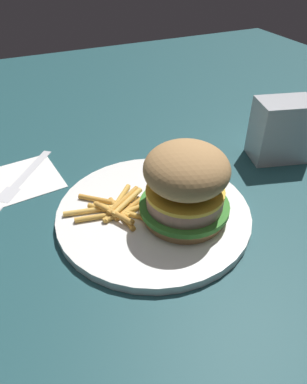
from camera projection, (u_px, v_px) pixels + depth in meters
name	position (u px, v px, depth m)	size (l,w,h in m)	color
ground_plane	(152.00, 207.00, 0.50)	(1.60, 1.60, 0.00)	#1E474C
plate	(153.00, 213.00, 0.48)	(0.26, 0.26, 0.01)	white
sandwich	(186.00, 184.00, 0.44)	(0.12, 0.12, 0.10)	tan
fries_pile	(116.00, 208.00, 0.47)	(0.13, 0.10, 0.01)	gold
napkin	(22.00, 179.00, 0.56)	(0.11, 0.11, 0.00)	white
fork	(21.00, 178.00, 0.55)	(0.12, 0.15, 0.00)	silver
napkin_dispenser	(281.00, 130.00, 0.58)	(0.09, 0.06, 0.10)	#B7BABF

